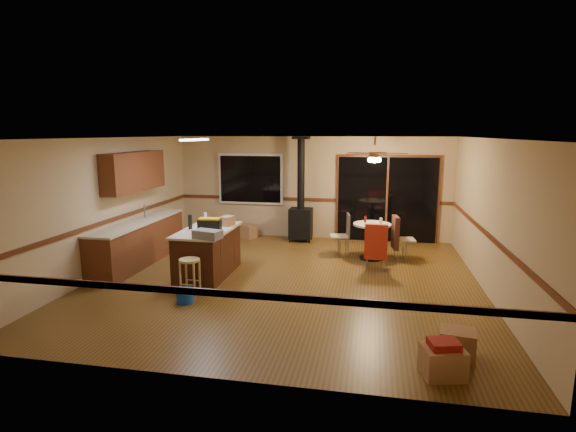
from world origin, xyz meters
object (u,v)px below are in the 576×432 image
(kitchen_island, at_px, (208,252))
(toolbox_black, at_px, (210,226))
(box_corner_a, at_px, (443,362))
(box_corner_b, at_px, (457,343))
(chair_right, at_px, (397,233))
(bar_stool, at_px, (190,277))
(box_under_window, at_px, (247,231))
(dining_table, at_px, (372,235))
(chair_near, at_px, (376,242))
(wood_stove, at_px, (301,212))
(chair_left, at_px, (344,230))
(toolbox_grey, at_px, (207,234))
(blue_bucket, at_px, (185,296))

(kitchen_island, distance_m, toolbox_black, 0.61)
(kitchen_island, height_order, box_corner_a, kitchen_island)
(box_corner_b, bearing_deg, chair_right, 97.42)
(bar_stool, distance_m, box_under_window, 4.20)
(bar_stool, bearing_deg, dining_table, 43.51)
(chair_near, relative_size, chair_right, 1.00)
(wood_stove, relative_size, box_corner_b, 6.07)
(box_corner_a, bearing_deg, chair_near, 101.00)
(wood_stove, xyz_separation_m, bar_stool, (-1.20, -4.14, -0.41))
(toolbox_black, xyz_separation_m, bar_stool, (-0.04, -0.88, -0.70))
(chair_near, bearing_deg, chair_left, 124.30)
(bar_stool, bearing_deg, toolbox_grey, 63.52)
(bar_stool, relative_size, chair_right, 0.90)
(chair_left, distance_m, chair_right, 1.12)
(kitchen_island, xyz_separation_m, box_corner_a, (3.89, -2.97, -0.28))
(kitchen_island, distance_m, chair_right, 3.99)
(dining_table, distance_m, box_corner_a, 4.77)
(dining_table, bearing_deg, wood_stove, 142.96)
(toolbox_grey, bearing_deg, box_under_window, 96.14)
(dining_table, relative_size, box_under_window, 1.79)
(dining_table, distance_m, chair_right, 0.52)
(box_corner_b, bearing_deg, bar_stool, 161.34)
(kitchen_island, relative_size, chair_right, 2.40)
(dining_table, height_order, box_corner_b, dining_table)
(chair_left, distance_m, chair_near, 1.21)
(box_corner_b, bearing_deg, toolbox_black, 150.66)
(bar_stool, relative_size, box_under_window, 1.41)
(bar_stool, distance_m, chair_left, 3.78)
(bar_stool, bearing_deg, chair_right, 39.20)
(wood_stove, xyz_separation_m, chair_near, (1.85, -2.21, -0.13))
(chair_left, bearing_deg, chair_right, -4.79)
(blue_bucket, distance_m, box_under_window, 4.54)
(blue_bucket, xyz_separation_m, box_corner_a, (3.75, -1.54, 0.06))
(blue_bucket, distance_m, box_corner_b, 4.12)
(toolbox_black, xyz_separation_m, box_corner_a, (3.75, -2.75, -0.84))
(wood_stove, height_order, chair_right, wood_stove)
(chair_left, bearing_deg, bar_stool, -128.91)
(chair_left, bearing_deg, box_under_window, 154.08)
(blue_bucket, distance_m, chair_near, 3.80)
(kitchen_island, relative_size, wood_stove, 0.67)
(wood_stove, height_order, bar_stool, wood_stove)
(dining_table, distance_m, box_corner_b, 4.32)
(kitchen_island, distance_m, toolbox_grey, 0.93)
(wood_stove, relative_size, blue_bucket, 9.17)
(toolbox_grey, bearing_deg, chair_right, 36.80)
(chair_right, bearing_deg, kitchen_island, -154.01)
(bar_stool, height_order, chair_left, chair_left)
(wood_stove, xyz_separation_m, toolbox_black, (-1.16, -3.26, 0.28))
(toolbox_grey, height_order, box_corner_a, toolbox_grey)
(toolbox_black, bearing_deg, box_corner_b, -29.34)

